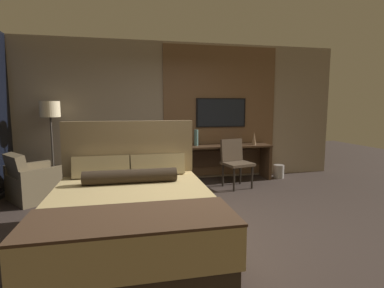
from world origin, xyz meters
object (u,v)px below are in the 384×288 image
(bed, at_px, (132,214))
(vase_tall, at_px, (196,138))
(armchair_by_window, at_px, (35,183))
(waste_bin, at_px, (279,171))
(tv, at_px, (221,113))
(floor_lamp, at_px, (50,116))
(vase_short, at_px, (254,138))
(book, at_px, (233,144))
(desk, at_px, (223,156))
(desk_chair, at_px, (235,159))

(bed, bearing_deg, vase_tall, 63.06)
(armchair_by_window, xyz_separation_m, waste_bin, (4.63, 0.53, -0.13))
(bed, xyz_separation_m, tv, (1.91, 2.80, 1.04))
(vase_tall, bearing_deg, floor_lamp, -177.84)
(vase_short, bearing_deg, floor_lamp, -179.73)
(tv, height_order, floor_lamp, tv)
(bed, bearing_deg, tv, 55.72)
(armchair_by_window, height_order, book, armchair_by_window)
(tv, bearing_deg, floor_lamp, -175.09)
(vase_short, bearing_deg, vase_tall, 176.12)
(desk, height_order, desk_chair, desk_chair)
(tv, distance_m, vase_tall, 0.78)
(vase_tall, bearing_deg, bed, -116.94)
(tv, bearing_deg, vase_short, -22.24)
(desk, height_order, vase_tall, vase_tall)
(bed, relative_size, floor_lamp, 1.34)
(desk, bearing_deg, waste_bin, -5.69)
(bed, xyz_separation_m, waste_bin, (3.11, 2.48, -0.21))
(bed, bearing_deg, floor_lamp, 118.32)
(armchair_by_window, xyz_separation_m, floor_lamp, (0.16, 0.57, 1.07))
(floor_lamp, xyz_separation_m, vase_short, (3.91, 0.02, -0.49))
(tv, distance_m, desk_chair, 1.14)
(vase_tall, bearing_deg, book, -1.55)
(waste_bin, bearing_deg, vase_short, 173.87)
(armchair_by_window, relative_size, vase_short, 4.00)
(armchair_by_window, height_order, waste_bin, armchair_by_window)
(desk_chair, relative_size, waste_bin, 3.21)
(armchair_by_window, distance_m, vase_short, 4.15)
(bed, relative_size, desk_chair, 2.40)
(waste_bin, bearing_deg, desk_chair, -159.34)
(bed, height_order, desk_chair, bed)
(tv, height_order, waste_bin, tv)
(vase_tall, bearing_deg, desk_chair, -43.15)
(bed, distance_m, armchair_by_window, 2.47)
(desk, distance_m, desk_chair, 0.56)
(tv, bearing_deg, desk, -90.00)
(bed, distance_m, tv, 3.54)
(tv, relative_size, waste_bin, 3.82)
(desk_chair, height_order, waste_bin, desk_chair)
(vase_tall, height_order, waste_bin, vase_tall)
(bed, height_order, tv, tv)
(tv, xyz_separation_m, armchair_by_window, (-3.43, -0.85, -1.11))
(floor_lamp, relative_size, vase_tall, 4.99)
(bed, xyz_separation_m, desk, (1.91, 2.60, 0.15))
(book, xyz_separation_m, waste_bin, (0.99, -0.12, -0.60))
(vase_tall, distance_m, book, 0.80)
(bed, bearing_deg, vase_short, 44.87)
(bed, relative_size, waste_bin, 7.71)
(tv, height_order, armchair_by_window, tv)
(bed, relative_size, vase_tall, 6.69)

